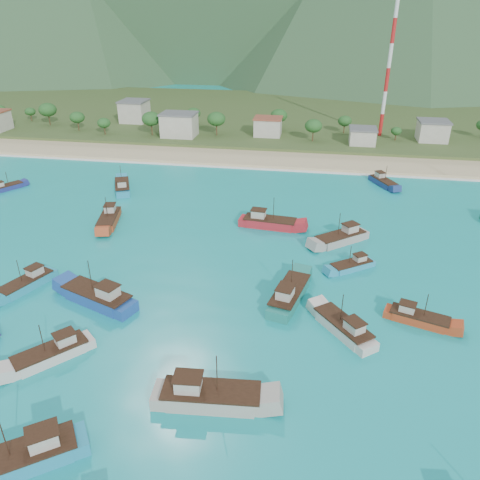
% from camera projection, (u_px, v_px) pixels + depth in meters
% --- Properties ---
extents(ground, '(600.00, 600.00, 0.00)m').
position_uv_depth(ground, '(219.00, 310.00, 71.00)').
color(ground, '#0C8B8D').
rests_on(ground, ground).
extents(beach, '(400.00, 18.00, 1.20)m').
position_uv_depth(beach, '(274.00, 160.00, 140.63)').
color(beach, beige).
rests_on(beach, ground).
extents(land, '(400.00, 110.00, 2.40)m').
position_uv_depth(land, '(289.00, 117.00, 194.40)').
color(land, '#385123').
rests_on(land, ground).
extents(surf_line, '(400.00, 2.50, 0.08)m').
position_uv_depth(surf_line, '(270.00, 169.00, 132.26)').
color(surf_line, white).
rests_on(surf_line, ground).
extents(village, '(216.52, 30.93, 7.76)m').
position_uv_depth(village, '(314.00, 127.00, 157.14)').
color(village, beige).
rests_on(village, ground).
extents(vegetation, '(273.06, 25.53, 8.43)m').
position_uv_depth(vegetation, '(242.00, 123.00, 160.72)').
color(vegetation, '#235623').
rests_on(vegetation, ground).
extents(radio_tower, '(1.20, 1.20, 43.86)m').
position_uv_depth(radio_tower, '(389.00, 68.00, 150.61)').
color(radio_tower, red).
rests_on(radio_tower, ground).
extents(boat_0, '(9.65, 5.49, 5.47)m').
position_uv_depth(boat_0, '(418.00, 319.00, 67.92)').
color(boat_0, '#B63D1C').
rests_on(boat_0, ground).
extents(boat_1, '(13.49, 8.26, 7.67)m').
position_uv_depth(boat_1, '(98.00, 298.00, 72.15)').
color(boat_1, '#1E499A').
rests_on(boat_1, ground).
extents(boat_2, '(6.52, 8.38, 4.93)m').
position_uv_depth(boat_2, '(6.00, 188.00, 117.19)').
color(boat_2, navy).
rests_on(boat_2, ground).
extents(boat_3, '(6.30, 12.68, 7.19)m').
position_uv_depth(boat_3, '(289.00, 295.00, 72.88)').
color(boat_3, '#1C786E').
rests_on(boat_3, ground).
extents(boat_5, '(9.25, 9.84, 6.17)m').
position_uv_depth(boat_5, '(52.00, 354.00, 60.86)').
color(boat_5, beige).
rests_on(boat_5, ground).
extents(boat_6, '(8.33, 6.92, 4.99)m').
position_uv_depth(boat_6, '(352.00, 266.00, 81.89)').
color(boat_6, teal).
rests_on(boat_6, ground).
extents(boat_7, '(6.35, 10.43, 5.93)m').
position_uv_depth(boat_7, '(27.00, 284.00, 76.29)').
color(boat_7, teal).
rests_on(boat_7, ground).
extents(boat_8, '(6.94, 10.06, 5.79)m').
position_uv_depth(boat_8, '(383.00, 182.00, 120.38)').
color(boat_8, navy).
rests_on(boat_8, ground).
extents(boat_9, '(5.74, 11.67, 6.62)m').
position_uv_depth(boat_9, '(109.00, 220.00, 99.06)').
color(boat_9, '#BA4623').
rests_on(boat_9, ground).
extents(boat_11, '(10.97, 9.95, 6.77)m').
position_uv_depth(boat_11, '(341.00, 238.00, 90.93)').
color(boat_11, '#A59C94').
rests_on(boat_11, ground).
extents(boat_14, '(12.09, 10.09, 7.25)m').
position_uv_depth(boat_14, '(23.00, 459.00, 46.50)').
color(boat_14, teal).
rests_on(boat_14, ground).
extents(boat_20, '(7.48, 11.52, 6.58)m').
position_uv_depth(boat_20, '(122.00, 187.00, 116.79)').
color(boat_20, teal).
rests_on(boat_20, ground).
extents(boat_21, '(9.14, 10.27, 6.30)m').
position_uv_depth(boat_21, '(344.00, 328.00, 65.72)').
color(boat_21, beige).
rests_on(boat_21, ground).
extents(boat_23, '(13.00, 4.81, 7.52)m').
position_uv_depth(boat_23, '(209.00, 397.00, 53.82)').
color(boat_23, '#A7A296').
rests_on(boat_23, ground).
extents(boat_25, '(12.35, 4.78, 7.12)m').
position_uv_depth(boat_25, '(269.00, 223.00, 97.28)').
color(boat_25, red).
rests_on(boat_25, ground).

